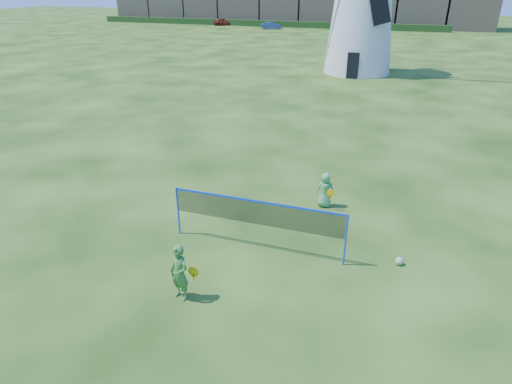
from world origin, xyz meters
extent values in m
plane|color=black|center=(0.00, 0.00, 0.00)|extent=(220.00, 220.00, 0.00)
cube|color=black|center=(-0.44, 25.57, 1.00)|extent=(0.91, 0.11, 2.01)
cube|color=black|center=(-0.44, 26.13, 4.57)|extent=(0.64, 0.11, 0.82)
cylinder|color=blue|center=(-2.07, -0.09, 0.78)|extent=(0.05, 0.05, 1.55)
cylinder|color=blue|center=(2.93, -0.09, 0.78)|extent=(0.05, 0.05, 1.55)
cube|color=black|center=(0.43, -0.09, 1.15)|extent=(5.00, 0.02, 0.70)
cube|color=blue|center=(0.43, -0.09, 1.52)|extent=(5.00, 0.02, 0.06)
imported|color=#3D7F32|center=(-0.59, -2.78, 0.73)|extent=(0.62, 0.51, 1.47)
cylinder|color=yellow|center=(-0.31, -2.60, 0.72)|extent=(0.28, 0.02, 0.28)
cube|color=yellow|center=(-0.31, -2.60, 0.55)|extent=(0.03, 0.02, 0.20)
imported|color=#4FA55C|center=(1.77, 3.15, 0.61)|extent=(0.64, 0.46, 1.22)
cylinder|color=yellow|center=(1.99, 2.93, 0.63)|extent=(0.28, 0.02, 0.28)
cube|color=yellow|center=(1.99, 2.93, 0.46)|extent=(0.03, 0.02, 0.20)
sphere|color=green|center=(4.37, 0.41, 0.11)|extent=(0.22, 0.22, 0.22)
cube|color=tan|center=(-48.61, 72.00, 3.21)|extent=(6.78, 8.00, 6.42)
cube|color=tan|center=(-41.34, 72.00, 3.50)|extent=(7.15, 8.00, 7.00)
cube|color=tan|center=(-34.16, 72.00, 3.51)|extent=(6.61, 8.00, 7.01)
cube|color=tan|center=(-26.71, 72.00, 3.49)|extent=(7.67, 8.00, 6.99)
cube|color=tan|center=(-19.16, 72.00, 3.62)|extent=(6.83, 8.00, 7.25)
cube|color=tan|center=(-11.62, 72.00, 3.51)|extent=(7.67, 8.00, 7.01)
cube|color=tan|center=(-3.59, 72.00, 3.44)|extent=(7.77, 8.00, 6.88)
cube|color=tan|center=(4.28, 72.00, 3.63)|extent=(7.37, 8.00, 7.26)
cube|color=tan|center=(11.82, 72.00, 3.53)|extent=(7.11, 8.00, 7.06)
cube|color=#193814|center=(-22.00, 66.00, 0.50)|extent=(62.00, 0.80, 1.00)
imported|color=maroon|center=(-28.62, 65.72, 0.60)|extent=(3.77, 2.76, 1.19)
imported|color=navy|center=(-18.55, 62.04, 0.55)|extent=(3.50, 1.87, 1.10)
camera|label=1|loc=(3.91, -10.18, 6.97)|focal=30.55mm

